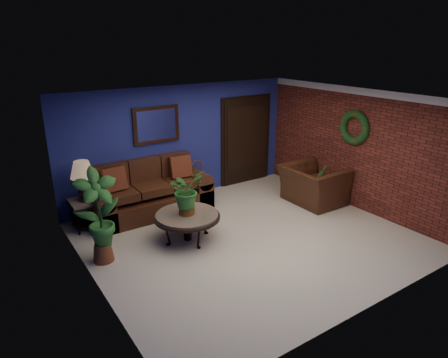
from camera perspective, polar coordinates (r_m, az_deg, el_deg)
floor at (r=7.36m, az=3.58°, el=-8.31°), size 5.50×5.50×0.00m
wall_back at (r=8.89m, az=-6.06°, el=5.22°), size 5.50×0.04×2.50m
wall_left at (r=5.72m, az=-18.72°, el=-3.96°), size 0.04×5.00×2.50m
wall_right_brick at (r=8.75m, az=18.30°, el=4.10°), size 0.04×5.00×2.50m
ceiling at (r=6.57m, az=4.04°, el=11.35°), size 5.50×5.00×0.02m
crown_molding at (r=8.51m, az=19.02°, el=11.74°), size 0.03×5.00×0.14m
wall_mirror at (r=8.50m, az=-9.65°, el=7.64°), size 1.02×0.06×0.77m
closet_door at (r=9.83m, az=3.15°, el=5.47°), size 1.44×0.06×2.18m
wreath at (r=8.63m, az=18.11°, el=7.00°), size 0.16×0.72×0.72m
sofa at (r=8.40m, az=-10.75°, el=-2.27°), size 2.45×1.06×1.10m
coffee_table at (r=7.11m, az=-5.30°, el=-5.40°), size 1.17×1.17×0.50m
end_table at (r=7.98m, az=-19.04°, el=-3.73°), size 0.61×0.61×0.56m
table_lamp at (r=7.77m, az=-19.53°, el=0.39°), size 0.44×0.44×0.73m
side_chair at (r=8.89m, az=-3.47°, el=0.21°), size 0.45×0.45×0.88m
armchair at (r=8.90m, az=12.57°, el=-0.81°), size 1.11×1.27×0.82m
coffee_plant at (r=6.91m, az=-5.42°, el=-1.67°), size 0.71×0.65×0.79m
floor_plant at (r=9.04m, az=13.41°, el=-0.42°), size 0.39×0.32×0.83m
tall_plant at (r=6.55m, az=-17.47°, el=-4.60°), size 0.71×0.50×1.57m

